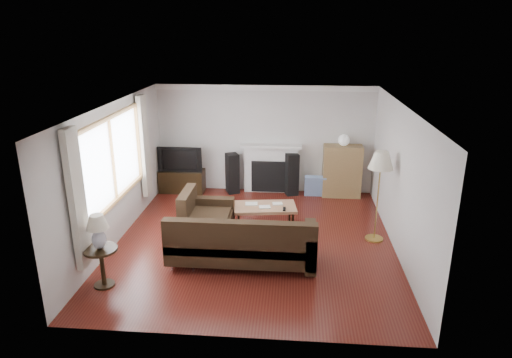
# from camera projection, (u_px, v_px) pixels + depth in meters

# --- Properties ---
(room) EXTENTS (5.10, 5.60, 2.54)m
(room) POSITION_uv_depth(u_px,v_px,m) (255.00, 176.00, 7.99)
(room) COLOR #541912
(room) RESTS_ON ground
(window) EXTENTS (0.12, 2.74, 1.54)m
(window) POSITION_uv_depth(u_px,v_px,m) (113.00, 160.00, 7.91)
(window) COLOR olive
(window) RESTS_ON room
(curtain_near) EXTENTS (0.10, 0.35, 2.10)m
(curtain_near) POSITION_uv_depth(u_px,v_px,m) (77.00, 200.00, 6.52)
(curtain_near) COLOR beige
(curtain_near) RESTS_ON room
(curtain_far) EXTENTS (0.10, 0.35, 2.10)m
(curtain_far) POSITION_uv_depth(u_px,v_px,m) (144.00, 146.00, 9.39)
(curtain_far) COLOR beige
(curtain_far) RESTS_ON room
(fireplace) EXTENTS (1.40, 0.26, 1.15)m
(fireplace) POSITION_uv_depth(u_px,v_px,m) (271.00, 168.00, 10.69)
(fireplace) COLOR white
(fireplace) RESTS_ON room
(tv_stand) EXTENTS (1.05, 0.47, 0.52)m
(tv_stand) POSITION_uv_depth(u_px,v_px,m) (182.00, 181.00, 10.81)
(tv_stand) COLOR black
(tv_stand) RESTS_ON ground
(television) EXTENTS (1.03, 0.13, 0.59)m
(television) POSITION_uv_depth(u_px,v_px,m) (181.00, 158.00, 10.63)
(television) COLOR black
(television) RESTS_ON tv_stand
(speaker_left) EXTENTS (0.37, 0.39, 0.94)m
(speaker_left) POSITION_uv_depth(u_px,v_px,m) (232.00, 173.00, 10.69)
(speaker_left) COLOR black
(speaker_left) RESTS_ON ground
(speaker_right) EXTENTS (0.36, 0.40, 0.98)m
(speaker_right) POSITION_uv_depth(u_px,v_px,m) (291.00, 174.00, 10.57)
(speaker_right) COLOR black
(speaker_right) RESTS_ON ground
(bookshelf) EXTENTS (0.87, 0.41, 1.20)m
(bookshelf) POSITION_uv_depth(u_px,v_px,m) (342.00, 171.00, 10.43)
(bookshelf) COLOR olive
(bookshelf) RESTS_ON ground
(globe_lamp) EXTENTS (0.25, 0.25, 0.25)m
(globe_lamp) POSITION_uv_depth(u_px,v_px,m) (344.00, 140.00, 10.20)
(globe_lamp) COLOR white
(globe_lamp) RESTS_ON bookshelf
(sectional_sofa) EXTENTS (2.62, 1.91, 0.85)m
(sectional_sofa) POSITION_uv_depth(u_px,v_px,m) (242.00, 240.00, 7.49)
(sectional_sofa) COLOR black
(sectional_sofa) RESTS_ON ground
(coffee_table) EXTENTS (1.26, 0.79, 0.46)m
(coffee_table) POSITION_uv_depth(u_px,v_px,m) (265.00, 217.00, 8.87)
(coffee_table) COLOR #A16F4D
(coffee_table) RESTS_ON ground
(footstool) EXTENTS (0.58, 0.58, 0.41)m
(footstool) POSITION_uv_depth(u_px,v_px,m) (196.00, 225.00, 8.55)
(footstool) COLOR black
(footstool) RESTS_ON ground
(floor_lamp) EXTENTS (0.54, 0.54, 1.68)m
(floor_lamp) POSITION_uv_depth(u_px,v_px,m) (378.00, 197.00, 8.18)
(floor_lamp) COLOR #B5903E
(floor_lamp) RESTS_ON ground
(side_table) EXTENTS (0.50, 0.50, 0.63)m
(side_table) POSITION_uv_depth(u_px,v_px,m) (102.00, 267.00, 6.86)
(side_table) COLOR black
(side_table) RESTS_ON ground
(table_lamp) EXTENTS (0.33, 0.33, 0.53)m
(table_lamp) POSITION_uv_depth(u_px,v_px,m) (98.00, 232.00, 6.67)
(table_lamp) COLOR silver
(table_lamp) RESTS_ON side_table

